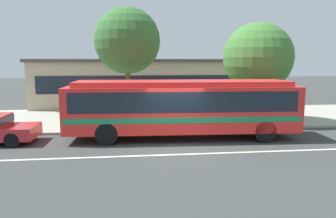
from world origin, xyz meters
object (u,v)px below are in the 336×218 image
(street_tree_mid_block, at_px, (258,58))
(street_tree_near_stop, at_px, (127,41))
(pedestrian_waiting_near_sign, at_px, (125,109))
(bus_stop_sign, at_px, (255,98))
(pedestrian_walking_along_curb, at_px, (204,105))
(transit_bus, at_px, (182,105))

(street_tree_mid_block, bearing_deg, street_tree_near_stop, 174.21)
(street_tree_mid_block, bearing_deg, pedestrian_waiting_near_sign, -171.04)
(street_tree_near_stop, bearing_deg, pedestrian_waiting_near_sign, -95.34)
(street_tree_mid_block, bearing_deg, bus_stop_sign, -114.10)
(pedestrian_walking_along_curb, relative_size, street_tree_near_stop, 0.26)
(bus_stop_sign, bearing_deg, pedestrian_walking_along_curb, 151.53)
(street_tree_near_stop, xyz_separation_m, street_tree_mid_block, (7.63, -0.77, -0.96))
(pedestrian_walking_along_curb, xyz_separation_m, street_tree_mid_block, (3.22, 0.17, 2.74))
(pedestrian_waiting_near_sign, height_order, pedestrian_walking_along_curb, pedestrian_waiting_near_sign)
(pedestrian_waiting_near_sign, xyz_separation_m, street_tree_near_stop, (0.19, 2.01, 3.69))
(pedestrian_waiting_near_sign, relative_size, street_tree_near_stop, 0.26)
(pedestrian_walking_along_curb, distance_m, street_tree_mid_block, 4.23)
(street_tree_near_stop, distance_m, street_tree_mid_block, 7.72)
(pedestrian_waiting_near_sign, bearing_deg, transit_bus, -39.04)
(pedestrian_waiting_near_sign, bearing_deg, street_tree_near_stop, 84.66)
(transit_bus, distance_m, street_tree_mid_block, 6.53)
(street_tree_near_stop, relative_size, street_tree_mid_block, 1.15)
(transit_bus, xyz_separation_m, pedestrian_waiting_near_sign, (-2.77, 2.24, -0.46))
(transit_bus, xyz_separation_m, pedestrian_walking_along_curb, (1.83, 3.31, -0.47))
(pedestrian_waiting_near_sign, xyz_separation_m, bus_stop_sign, (7.12, -0.31, 0.53))
(transit_bus, bearing_deg, pedestrian_walking_along_curb, 61.09)
(transit_bus, relative_size, pedestrian_waiting_near_sign, 6.28)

